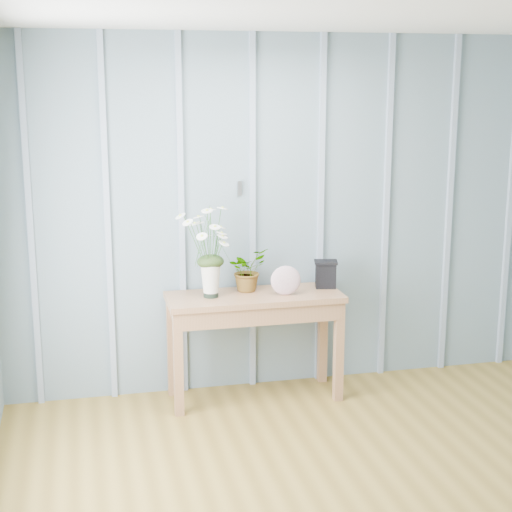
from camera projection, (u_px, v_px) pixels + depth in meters
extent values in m
cube|color=gray|center=(286.00, 215.00, 5.55)|extent=(4.00, 0.01, 2.50)
cube|color=silver|center=(437.00, 0.00, 3.14)|extent=(4.00, 4.50, 0.01)
cube|color=#B2B3B8|center=(240.00, 188.00, 5.41)|extent=(0.03, 0.01, 0.10)
cube|color=#899AB0|center=(30.00, 225.00, 5.15)|extent=(0.04, 0.03, 2.50)
cube|color=#899AB0|center=(107.00, 222.00, 5.26)|extent=(0.04, 0.03, 2.50)
cube|color=#899AB0|center=(181.00, 219.00, 5.37)|extent=(0.04, 0.03, 2.50)
cube|color=#899AB0|center=(252.00, 216.00, 5.48)|extent=(0.04, 0.03, 2.50)
cube|color=#899AB0|center=(321.00, 213.00, 5.59)|extent=(0.04, 0.03, 2.50)
cube|color=#899AB0|center=(386.00, 211.00, 5.70)|extent=(0.04, 0.03, 2.50)
cube|color=#899AB0|center=(449.00, 208.00, 5.81)|extent=(0.04, 0.03, 2.50)
cube|color=#899AB0|center=(510.00, 206.00, 5.92)|extent=(0.04, 0.03, 2.50)
cube|color=#8F6240|center=(254.00, 297.00, 5.36)|extent=(1.20, 0.45, 0.04)
cube|color=#8F6240|center=(254.00, 308.00, 5.38)|extent=(1.13, 0.42, 0.12)
cube|color=#8F6240|center=(178.00, 365.00, 5.15)|extent=(0.06, 0.06, 0.71)
cube|color=#8F6240|center=(339.00, 352.00, 5.39)|extent=(0.06, 0.06, 0.71)
cube|color=#8F6240|center=(172.00, 347.00, 5.49)|extent=(0.06, 0.06, 0.71)
cube|color=#8F6240|center=(323.00, 335.00, 5.74)|extent=(0.06, 0.06, 0.71)
cylinder|color=black|center=(211.00, 292.00, 5.28)|extent=(0.10, 0.10, 0.06)
cone|color=silver|center=(211.00, 279.00, 5.26)|extent=(0.18, 0.18, 0.23)
ellipsoid|color=#203514|center=(211.00, 262.00, 5.24)|extent=(0.18, 0.15, 0.10)
imported|color=#203514|center=(247.00, 270.00, 5.42)|extent=(0.35, 0.34, 0.30)
ellipsoid|color=#8C536C|center=(286.00, 280.00, 5.31)|extent=(0.21, 0.09, 0.21)
cube|color=black|center=(326.00, 275.00, 5.51)|extent=(0.16, 0.14, 0.18)
cube|color=black|center=(326.00, 262.00, 5.49)|extent=(0.18, 0.16, 0.02)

